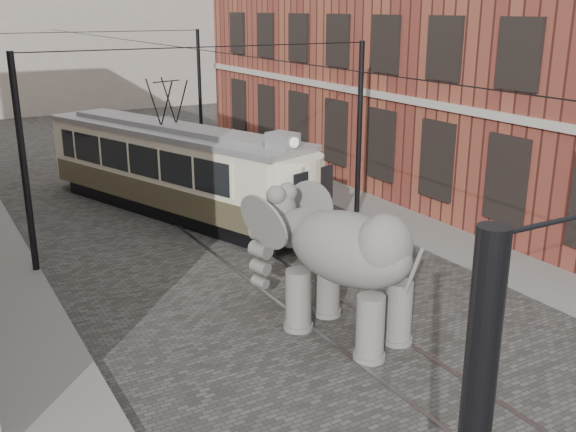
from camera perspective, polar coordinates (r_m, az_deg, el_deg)
ground at (r=16.22m, az=3.23°, el=-8.27°), size 120.00×120.00×0.00m
tram_rails at (r=16.21m, az=3.23°, el=-8.23°), size 1.54×80.00×0.02m
sidewalk_right at (r=19.86m, az=17.95°, el=-3.93°), size 2.00×60.00×0.15m
sidewalk_left at (r=14.13m, az=-20.13°, el=-13.22°), size 2.00×60.00×0.15m
brick_building at (r=28.51m, az=12.50°, el=15.00°), size 8.00×26.00×12.00m
distant_block at (r=52.81m, az=-22.02°, el=16.23°), size 28.00×10.00×14.00m
catenary at (r=19.33m, az=-5.25°, el=5.35°), size 11.00×30.20×6.00m
tram at (r=23.63m, az=-10.09°, el=5.76°), size 6.17×11.97×4.69m
elephant at (r=14.56m, az=5.21°, el=-4.57°), size 4.23×5.79×3.18m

